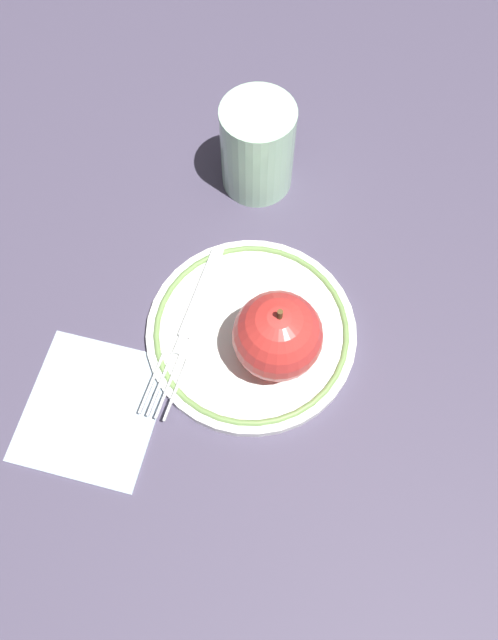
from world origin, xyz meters
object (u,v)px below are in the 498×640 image
object	(u,v)px
drinking_glass	(257,148)
napkin_folded	(92,408)
fork	(189,323)
apple_red_whole	(277,337)
plate	(249,331)

from	to	relation	value
drinking_glass	napkin_folded	xyz separation A→B (m)	(-0.30, 0.06, -0.05)
fork	apple_red_whole	bearing A→B (deg)	87.56
apple_red_whole	napkin_folded	distance (m)	0.19
napkin_folded	fork	bearing A→B (deg)	-28.70
drinking_glass	apple_red_whole	bearing A→B (deg)	-156.86
plate	apple_red_whole	distance (m)	0.06
apple_red_whole	napkin_folded	world-z (taller)	apple_red_whole
fork	drinking_glass	bearing A→B (deg)	177.88
drinking_glass	plate	bearing A→B (deg)	-163.90
apple_red_whole	napkin_folded	size ratio (longest dim) A/B	0.70
fork	drinking_glass	distance (m)	0.20
fork	napkin_folded	distance (m)	0.12
fork	napkin_folded	xyz separation A→B (m)	(-0.11, 0.06, -0.01)
apple_red_whole	drinking_glass	bearing A→B (deg)	23.14
fork	drinking_glass	xyz separation A→B (m)	(0.20, -0.00, 0.04)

